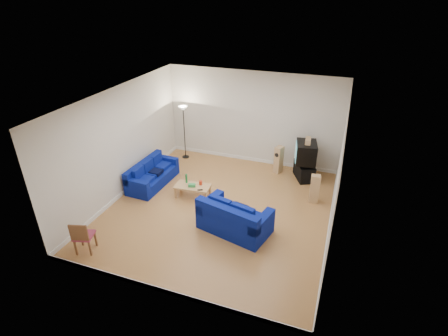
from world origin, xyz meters
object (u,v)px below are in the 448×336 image
(sofa_three_seat, at_px, (152,176))
(television, at_px, (306,152))
(coffee_table, at_px, (193,187))
(tv_stand, at_px, (304,171))
(sofa_loveseat, at_px, (234,220))

(sofa_three_seat, relative_size, television, 2.09)
(sofa_three_seat, distance_m, coffee_table, 1.56)
(coffee_table, distance_m, tv_stand, 3.70)
(sofa_three_seat, distance_m, television, 4.92)
(sofa_three_seat, distance_m, sofa_loveseat, 3.50)
(sofa_three_seat, xyz_separation_m, tv_stand, (4.48, 1.98, -0.01))
(sofa_loveseat, bearing_deg, sofa_three_seat, 170.03)
(coffee_table, bearing_deg, sofa_three_seat, 170.09)
(sofa_three_seat, height_order, television, television)
(sofa_loveseat, xyz_separation_m, tv_stand, (1.29, 3.40, -0.07))
(sofa_three_seat, bearing_deg, sofa_loveseat, 68.63)
(tv_stand, bearing_deg, sofa_three_seat, -91.53)
(sofa_three_seat, bearing_deg, coffee_table, 82.60)
(sofa_three_seat, height_order, coffee_table, sofa_three_seat)
(sofa_three_seat, xyz_separation_m, sofa_loveseat, (3.20, -1.42, 0.06))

